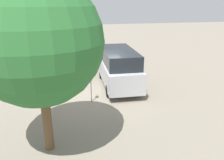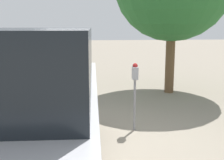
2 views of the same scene
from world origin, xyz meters
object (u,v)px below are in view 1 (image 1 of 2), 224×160
at_px(parking_meter_far, 82,55).
at_px(street_tree, 38,42).
at_px(parked_van, 118,67).
at_px(lamp_post, 64,44).
at_px(parking_meter_near, 91,81).

height_order(parking_meter_far, street_tree, street_tree).
distance_m(parked_van, street_tree, 6.82).
relative_size(lamp_post, parked_van, 1.26).
bearing_deg(street_tree, parking_meter_near, -28.91).
relative_size(parking_meter_near, parking_meter_far, 1.06).
height_order(parking_meter_far, parked_van, parked_van).
xyz_separation_m(parking_meter_near, lamp_post, (2.93, 1.14, 1.32)).
xyz_separation_m(parking_meter_far, lamp_post, (-3.08, 1.29, 1.38)).
bearing_deg(parked_van, parking_meter_far, 24.77).
relative_size(parking_meter_far, lamp_post, 0.22).
bearing_deg(parked_van, street_tree, 147.39).
bearing_deg(parking_meter_near, parking_meter_far, 0.54).
xyz_separation_m(parking_meter_far, street_tree, (-9.36, 2.00, 2.59)).
distance_m(parking_meter_far, parked_van, 4.50).
bearing_deg(parking_meter_far, parking_meter_near, -179.46).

